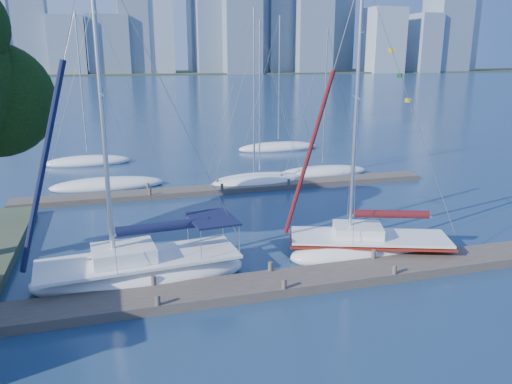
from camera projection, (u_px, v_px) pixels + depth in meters
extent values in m
plane|color=navy|center=(277.00, 288.00, 20.94)|extent=(700.00, 700.00, 0.00)
cube|color=#453B33|center=(277.00, 284.00, 20.89)|extent=(26.00, 2.00, 0.40)
cube|color=#453B33|center=(233.00, 188.00, 36.27)|extent=(30.00, 1.80, 0.36)
cube|color=#38472D|center=(117.00, 73.00, 317.63)|extent=(800.00, 100.00, 1.50)
ellipsoid|color=white|center=(141.00, 275.00, 21.54)|extent=(9.33, 3.77, 1.60)
cube|color=white|center=(140.00, 259.00, 21.35)|extent=(8.64, 3.47, 0.13)
cube|color=white|center=(124.00, 253.00, 21.03)|extent=(2.72, 2.15, 0.59)
cylinder|color=silver|center=(102.00, 110.00, 19.32)|extent=(0.19, 0.19, 12.64)
cylinder|color=silver|center=(164.00, 229.00, 21.41)|extent=(4.31, 0.48, 0.11)
cylinder|color=#101638|center=(163.00, 227.00, 21.39)|extent=(3.99, 0.77, 0.43)
cube|color=#101638|center=(212.00, 219.00, 22.12)|extent=(2.13, 2.69, 0.09)
ellipsoid|color=white|center=(368.00, 250.00, 24.47)|extent=(8.57, 5.26, 1.43)
cube|color=white|center=(369.00, 237.00, 24.30)|extent=(7.94, 4.85, 0.11)
cube|color=white|center=(358.00, 230.00, 24.24)|extent=(2.74, 2.40, 0.52)
cylinder|color=silver|center=(356.00, 111.00, 22.77)|extent=(0.17, 0.17, 12.10)
cylinder|color=silver|center=(391.00, 216.00, 23.96)|extent=(3.67, 1.39, 0.10)
cylinder|color=#511115|center=(391.00, 214.00, 23.93)|extent=(3.47, 1.55, 0.38)
cube|color=maroon|center=(369.00, 240.00, 24.34)|extent=(8.13, 5.01, 0.10)
ellipsoid|color=white|center=(108.00, 185.00, 37.00)|extent=(8.29, 2.62, 1.18)
cylinder|color=silver|center=(100.00, 92.00, 35.23)|extent=(0.13, 0.13, 11.94)
ellipsoid|color=white|center=(254.00, 183.00, 37.54)|extent=(7.23, 4.46, 1.19)
cylinder|color=silver|center=(254.00, 93.00, 35.80)|extent=(0.13, 0.13, 11.63)
ellipsoid|color=white|center=(259.00, 179.00, 39.06)|extent=(7.29, 2.62, 0.98)
cylinder|color=silver|center=(260.00, 98.00, 37.43)|extent=(0.11, 0.11, 11.15)
ellipsoid|color=white|center=(322.00, 173.00, 41.10)|extent=(8.16, 4.80, 1.14)
cylinder|color=silver|center=(325.00, 98.00, 39.52)|extent=(0.12, 0.12, 10.49)
ellipsoid|color=white|center=(88.00, 162.00, 45.22)|extent=(7.89, 4.66, 1.20)
cylinder|color=silver|center=(81.00, 84.00, 43.42)|extent=(0.13, 0.13, 12.11)
ellipsoid|color=white|center=(278.00, 148.00, 52.31)|extent=(8.93, 5.33, 1.26)
cylinder|color=silver|center=(279.00, 79.00, 50.48)|extent=(0.14, 0.14, 12.24)
cube|color=#909DAD|center=(31.00, 40.00, 290.00)|extent=(13.30, 17.61, 38.53)
cube|color=gray|center=(68.00, 46.00, 274.00)|extent=(19.09, 19.81, 31.63)
cube|color=slate|center=(109.00, 45.00, 281.37)|extent=(22.52, 16.86, 32.54)
cube|color=gray|center=(200.00, 9.00, 307.37)|extent=(14.86, 17.46, 77.21)
cube|color=#909DAD|center=(266.00, 35.00, 312.87)|extent=(15.50, 17.11, 45.90)
cube|color=gray|center=(312.00, 26.00, 304.13)|extent=(21.86, 18.80, 55.85)
cube|color=slate|center=(337.00, 30.00, 340.33)|extent=(16.80, 17.52, 55.61)
cube|color=#909DAD|center=(382.00, 41.00, 318.63)|extent=(21.56, 23.94, 39.80)
cube|color=gray|center=(423.00, 44.00, 327.31)|extent=(15.34, 21.38, 36.94)
cube|color=slate|center=(449.00, 8.00, 329.58)|extent=(23.83, 23.60, 82.42)
cube|color=#909DAD|center=(463.00, 25.00, 357.23)|extent=(15.56, 17.08, 64.58)
cube|color=slate|center=(282.00, 1.00, 305.61)|extent=(19.37, 18.00, 85.91)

